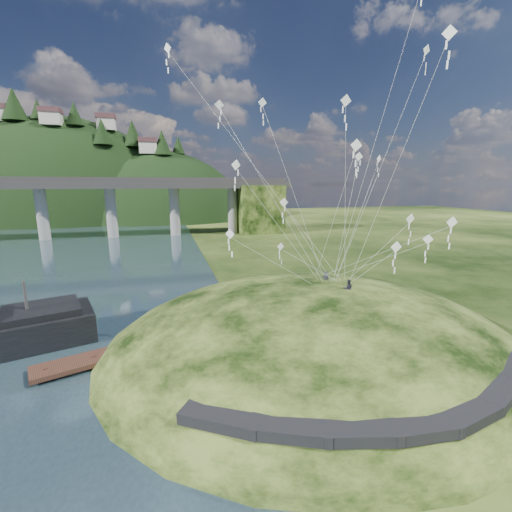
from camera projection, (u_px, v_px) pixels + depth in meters
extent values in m
plane|color=black|center=(225.00, 368.00, 25.17)|extent=(320.00, 320.00, 0.00)
ellipsoid|color=black|center=(313.00, 359.00, 29.40)|extent=(36.00, 32.00, 13.00)
cube|color=black|center=(222.00, 417.00, 16.81)|extent=(4.32, 3.62, 0.71)
cube|color=black|center=(291.00, 428.00, 16.00)|extent=(4.10, 2.97, 0.61)
cube|color=black|center=(359.00, 431.00, 15.81)|extent=(3.85, 2.37, 0.62)
cube|color=black|center=(421.00, 426.00, 16.16)|extent=(3.62, 1.83, 0.66)
cube|color=black|center=(469.00, 413.00, 17.11)|extent=(3.82, 2.27, 0.68)
cube|color=black|center=(498.00, 391.00, 18.74)|extent=(4.11, 2.97, 0.71)
cylinder|color=gray|center=(42.00, 213.00, 81.91)|extent=(2.60, 2.60, 13.00)
cylinder|color=gray|center=(111.00, 212.00, 85.83)|extent=(2.60, 2.60, 13.00)
cylinder|color=gray|center=(175.00, 211.00, 89.76)|extent=(2.60, 2.60, 13.00)
cylinder|color=gray|center=(233.00, 209.00, 93.68)|extent=(2.60, 2.60, 13.00)
cube|color=black|center=(259.00, 209.00, 95.58)|extent=(12.00, 11.00, 13.00)
ellipsoid|color=black|center=(71.00, 234.00, 135.39)|extent=(96.00, 68.00, 88.00)
ellipsoid|color=black|center=(162.00, 243.00, 137.51)|extent=(76.00, 56.00, 72.00)
cone|color=black|center=(14.00, 104.00, 112.84)|extent=(8.01, 8.01, 10.54)
cone|color=black|center=(37.00, 109.00, 114.36)|extent=(4.97, 4.97, 6.54)
cone|color=black|center=(74.00, 114.00, 115.60)|extent=(5.83, 5.83, 7.67)
cone|color=black|center=(102.00, 132.00, 114.44)|extent=(6.47, 6.47, 8.51)
cone|color=black|center=(132.00, 133.00, 123.17)|extent=(7.13, 7.13, 9.38)
cone|color=black|center=(162.00, 142.00, 121.73)|extent=(6.56, 6.56, 8.63)
cone|color=black|center=(178.00, 145.00, 128.55)|extent=(4.88, 4.88, 6.42)
cube|color=beige|center=(2.00, 116.00, 115.40)|extent=(6.00, 5.00, 4.00)
cube|color=#553032|center=(1.00, 107.00, 114.85)|extent=(6.40, 5.40, 1.60)
cube|color=beige|center=(51.00, 119.00, 112.49)|extent=(6.00, 5.00, 4.00)
cube|color=#553032|center=(50.00, 110.00, 111.94)|extent=(6.40, 5.40, 1.60)
cube|color=beige|center=(106.00, 125.00, 122.24)|extent=(6.00, 5.00, 4.00)
cube|color=#553032|center=(106.00, 117.00, 121.68)|extent=(6.40, 5.40, 1.60)
cube|color=beige|center=(148.00, 148.00, 121.82)|extent=(6.00, 5.00, 4.00)
cube|color=#553032|center=(148.00, 140.00, 121.26)|extent=(6.40, 5.40, 1.60)
cube|color=black|center=(41.00, 310.00, 29.01)|extent=(6.94, 6.30, 0.58)
cylinder|color=#2D2B2B|center=(26.00, 298.00, 28.25)|extent=(0.23, 0.23, 2.88)
cube|color=#351D15|center=(135.00, 348.00, 27.28)|extent=(14.21, 6.97, 0.36)
cylinder|color=#351D15|center=(46.00, 375.00, 23.90)|extent=(0.31, 0.31, 1.02)
cylinder|color=#351D15|center=(94.00, 362.00, 25.62)|extent=(0.31, 0.31, 1.02)
cylinder|color=#351D15|center=(135.00, 351.00, 27.33)|extent=(0.31, 0.31, 1.02)
cylinder|color=#351D15|center=(172.00, 341.00, 29.04)|extent=(0.31, 0.31, 1.02)
cylinder|color=#351D15|center=(204.00, 332.00, 30.76)|extent=(0.31, 0.31, 1.02)
imported|color=#272734|center=(326.00, 271.00, 30.36)|extent=(0.62, 0.46, 1.57)
imported|color=#272734|center=(349.00, 279.00, 27.70)|extent=(0.91, 0.80, 1.56)
cube|color=white|center=(262.00, 102.00, 30.21)|extent=(0.80, 0.27, 0.78)
cube|color=white|center=(262.00, 109.00, 30.33)|extent=(0.10, 0.05, 0.46)
cube|color=white|center=(262.00, 116.00, 30.44)|extent=(0.10, 0.05, 0.46)
cube|color=white|center=(262.00, 123.00, 30.56)|extent=(0.10, 0.05, 0.46)
cube|color=white|center=(379.00, 159.00, 34.03)|extent=(0.67, 0.37, 0.74)
cube|color=white|center=(379.00, 164.00, 34.14)|extent=(0.09, 0.07, 0.43)
cube|color=white|center=(378.00, 170.00, 34.25)|extent=(0.09, 0.07, 0.43)
cube|color=white|center=(378.00, 175.00, 34.35)|extent=(0.09, 0.07, 0.43)
cube|color=white|center=(219.00, 105.00, 31.60)|extent=(0.87, 0.33, 0.84)
cube|color=white|center=(219.00, 112.00, 31.73)|extent=(0.11, 0.06, 0.51)
cube|color=white|center=(220.00, 119.00, 31.85)|extent=(0.11, 0.06, 0.51)
cube|color=white|center=(220.00, 126.00, 31.98)|extent=(0.11, 0.06, 0.51)
cube|color=white|center=(396.00, 247.00, 23.68)|extent=(0.82, 0.17, 0.81)
cube|color=white|center=(396.00, 255.00, 23.80)|extent=(0.11, 0.03, 0.47)
cube|color=white|center=(395.00, 263.00, 23.92)|extent=(0.11, 0.03, 0.47)
cube|color=white|center=(394.00, 271.00, 24.03)|extent=(0.11, 0.03, 0.47)
cube|color=white|center=(410.00, 219.00, 26.54)|extent=(0.84, 0.19, 0.83)
cube|color=white|center=(410.00, 227.00, 26.66)|extent=(0.11, 0.06, 0.49)
cube|color=white|center=(409.00, 234.00, 26.78)|extent=(0.11, 0.06, 0.49)
cube|color=white|center=(408.00, 242.00, 26.90)|extent=(0.11, 0.06, 0.49)
cube|color=white|center=(168.00, 48.00, 28.01)|extent=(0.56, 0.60, 0.77)
cube|color=white|center=(168.00, 55.00, 28.13)|extent=(0.09, 0.07, 0.45)
cube|color=white|center=(168.00, 63.00, 28.24)|extent=(0.09, 0.07, 0.45)
cube|color=white|center=(169.00, 70.00, 28.35)|extent=(0.09, 0.07, 0.45)
cube|color=white|center=(236.00, 165.00, 23.37)|extent=(0.67, 0.34, 0.71)
cube|color=white|center=(236.00, 173.00, 23.48)|extent=(0.08, 0.07, 0.42)
cube|color=white|center=(236.00, 180.00, 23.58)|extent=(0.08, 0.07, 0.42)
cube|color=white|center=(236.00, 188.00, 23.69)|extent=(0.08, 0.07, 0.42)
cube|color=white|center=(346.00, 101.00, 19.96)|extent=(0.68, 0.20, 0.67)
cube|color=white|center=(345.00, 109.00, 20.06)|extent=(0.09, 0.03, 0.39)
cube|color=white|center=(345.00, 118.00, 20.15)|extent=(0.09, 0.03, 0.39)
cube|color=white|center=(345.00, 127.00, 20.25)|extent=(0.09, 0.03, 0.39)
cube|color=white|center=(230.00, 234.00, 24.08)|extent=(0.58, 0.46, 0.70)
cube|color=white|center=(230.00, 241.00, 24.19)|extent=(0.09, 0.06, 0.41)
cube|color=white|center=(230.00, 248.00, 24.29)|extent=(0.09, 0.06, 0.41)
cube|color=white|center=(230.00, 255.00, 24.39)|extent=(0.09, 0.06, 0.41)
cube|color=white|center=(359.00, 157.00, 32.27)|extent=(0.83, 0.21, 0.82)
cube|color=white|center=(358.00, 163.00, 32.39)|extent=(0.11, 0.04, 0.48)
cube|color=white|center=(358.00, 169.00, 32.51)|extent=(0.11, 0.04, 0.48)
cube|color=white|center=(358.00, 176.00, 32.63)|extent=(0.11, 0.04, 0.48)
cube|color=white|center=(428.00, 239.00, 27.68)|extent=(0.79, 0.35, 0.82)
cube|color=white|center=(427.00, 246.00, 27.80)|extent=(0.11, 0.04, 0.48)
cube|color=white|center=(427.00, 254.00, 27.92)|extent=(0.11, 0.04, 0.48)
cube|color=white|center=(426.00, 261.00, 28.04)|extent=(0.11, 0.04, 0.48)
cube|color=white|center=(449.00, 33.00, 18.56)|extent=(0.60, 0.55, 0.77)
cube|color=white|center=(448.00, 44.00, 18.67)|extent=(0.10, 0.07, 0.45)
cube|color=white|center=(447.00, 55.00, 18.78)|extent=(0.10, 0.07, 0.45)
cube|color=white|center=(446.00, 66.00, 18.89)|extent=(0.10, 0.07, 0.45)
cube|color=white|center=(452.00, 222.00, 24.93)|extent=(0.84, 0.22, 0.85)
cube|color=white|center=(451.00, 230.00, 25.06)|extent=(0.11, 0.03, 0.49)
cube|color=white|center=(450.00, 238.00, 25.18)|extent=(0.11, 0.03, 0.49)
cube|color=white|center=(449.00, 247.00, 25.30)|extent=(0.11, 0.03, 0.49)
cube|color=white|center=(284.00, 202.00, 29.15)|extent=(0.75, 0.19, 0.74)
cube|color=white|center=(284.00, 209.00, 29.26)|extent=(0.10, 0.03, 0.44)
cube|color=white|center=(284.00, 215.00, 29.37)|extent=(0.10, 0.03, 0.44)
cube|color=white|center=(284.00, 221.00, 29.48)|extent=(0.10, 0.03, 0.44)
cube|color=white|center=(422.00, 2.00, 22.79)|extent=(0.09, 0.05, 0.41)
cube|color=white|center=(281.00, 247.00, 31.31)|extent=(0.70, 0.21, 0.71)
cube|color=white|center=(281.00, 252.00, 31.42)|extent=(0.09, 0.05, 0.41)
cube|color=white|center=(280.00, 257.00, 31.52)|extent=(0.09, 0.05, 0.41)
cube|color=white|center=(280.00, 263.00, 31.63)|extent=(0.09, 0.05, 0.41)
cube|color=white|center=(427.00, 50.00, 28.04)|extent=(0.78, 0.26, 0.78)
cube|color=white|center=(426.00, 58.00, 28.16)|extent=(0.10, 0.07, 0.46)
cube|color=white|center=(425.00, 65.00, 28.27)|extent=(0.10, 0.07, 0.46)
cube|color=white|center=(424.00, 72.00, 28.39)|extent=(0.10, 0.07, 0.46)
cube|color=white|center=(356.00, 145.00, 23.18)|extent=(0.84, 0.19, 0.84)
cube|color=white|center=(356.00, 154.00, 23.30)|extent=(0.11, 0.03, 0.49)
cube|color=white|center=(355.00, 163.00, 23.43)|extent=(0.11, 0.03, 0.49)
cube|color=white|center=(355.00, 172.00, 23.55)|extent=(0.11, 0.03, 0.49)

